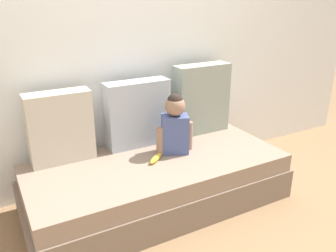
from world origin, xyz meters
TOP-DOWN VIEW (x-y plane):
  - ground_plane at (0.00, 0.00)m, footprint 12.00×12.00m
  - back_wall at (0.00, 0.56)m, footprint 5.12×0.10m
  - couch at (0.00, 0.00)m, footprint 1.92×0.85m
  - throw_pillow_left at (-0.59, 0.33)m, footprint 0.45×0.16m
  - throw_pillow_center at (0.00, 0.33)m, footprint 0.50×0.16m
  - throw_pillow_right at (0.59, 0.33)m, footprint 0.49×0.16m
  - toddler at (0.18, 0.06)m, footprint 0.31×0.20m
  - banana at (-0.01, -0.01)m, footprint 0.16×0.14m

SIDE VIEW (x-z plane):
  - ground_plane at x=0.00m, z-range 0.00..0.00m
  - couch at x=0.00m, z-range 0.00..0.36m
  - banana at x=-0.01m, z-range 0.37..0.41m
  - toddler at x=0.18m, z-range 0.36..0.82m
  - throw_pillow_left at x=-0.59m, z-range 0.37..0.88m
  - throw_pillow_center at x=0.00m, z-range 0.37..0.88m
  - throw_pillow_right at x=0.59m, z-range 0.37..0.95m
  - back_wall at x=0.00m, z-range 0.00..2.51m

